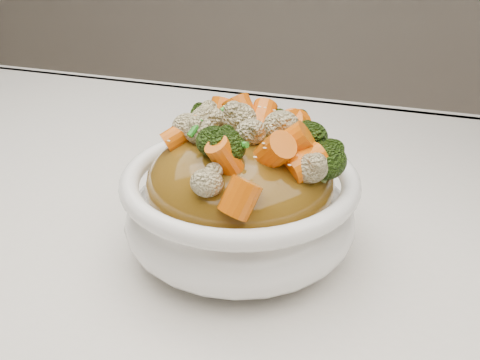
% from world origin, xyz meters
% --- Properties ---
extents(tablecloth, '(1.20, 0.80, 0.04)m').
position_xyz_m(tablecloth, '(0.00, 0.00, 0.73)').
color(tablecloth, silver).
rests_on(tablecloth, dining_table).
extents(bowl, '(0.20, 0.20, 0.08)m').
position_xyz_m(bowl, '(0.04, 0.00, 0.79)').
color(bowl, white).
rests_on(bowl, tablecloth).
extents(sauce_base, '(0.16, 0.16, 0.08)m').
position_xyz_m(sauce_base, '(0.04, 0.00, 0.81)').
color(sauce_base, brown).
rests_on(sauce_base, bowl).
extents(carrots, '(0.16, 0.16, 0.04)m').
position_xyz_m(carrots, '(0.04, 0.00, 0.87)').
color(carrots, '#D85D07').
rests_on(carrots, sauce_base).
extents(broccoli, '(0.16, 0.16, 0.04)m').
position_xyz_m(broccoli, '(0.04, 0.00, 0.87)').
color(broccoli, black).
rests_on(broccoli, sauce_base).
extents(cauliflower, '(0.16, 0.16, 0.03)m').
position_xyz_m(cauliflower, '(0.04, 0.00, 0.87)').
color(cauliflower, '#C5B887').
rests_on(cauliflower, sauce_base).
extents(scallions, '(0.12, 0.12, 0.02)m').
position_xyz_m(scallions, '(0.04, 0.00, 0.87)').
color(scallions, '#23791C').
rests_on(scallions, sauce_base).
extents(sesame_seeds, '(0.14, 0.14, 0.01)m').
position_xyz_m(sesame_seeds, '(0.04, 0.00, 0.87)').
color(sesame_seeds, beige).
rests_on(sesame_seeds, sauce_base).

